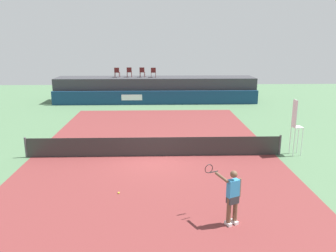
{
  "coord_description": "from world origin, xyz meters",
  "views": [
    {
      "loc": [
        0.2,
        -15.73,
        5.56
      ],
      "look_at": [
        0.73,
        2.0,
        1.0
      ],
      "focal_mm": 36.18,
      "sensor_mm": 36.0,
      "label": 1
    }
  ],
  "objects_px": {
    "net_post_far": "(280,145)",
    "tennis_player": "(232,195)",
    "spectator_chair_right": "(153,72)",
    "spectator_chair_far_left": "(117,72)",
    "spectator_chair_center": "(142,72)",
    "umpire_chair": "(296,124)",
    "tennis_ball": "(119,193)",
    "spectator_chair_left": "(129,72)",
    "net_post_near": "(26,147)"
  },
  "relations": [
    {
      "from": "umpire_chair",
      "to": "tennis_player",
      "type": "distance_m",
      "value": 7.79
    },
    {
      "from": "spectator_chair_far_left",
      "to": "spectator_chair_right",
      "type": "bearing_deg",
      "value": -2.2
    },
    {
      "from": "spectator_chair_right",
      "to": "tennis_ball",
      "type": "bearing_deg",
      "value": -93.23
    },
    {
      "from": "spectator_chair_left",
      "to": "spectator_chair_right",
      "type": "height_order",
      "value": "same"
    },
    {
      "from": "spectator_chair_left",
      "to": "umpire_chair",
      "type": "bearing_deg",
      "value": -58.97
    },
    {
      "from": "tennis_ball",
      "to": "net_post_far",
      "type": "bearing_deg",
      "value": 29.09
    },
    {
      "from": "spectator_chair_left",
      "to": "tennis_player",
      "type": "xyz_separation_m",
      "value": [
        4.82,
        -21.77,
        -1.73
      ]
    },
    {
      "from": "tennis_player",
      "to": "tennis_ball",
      "type": "bearing_deg",
      "value": 149.25
    },
    {
      "from": "spectator_chair_left",
      "to": "spectator_chair_center",
      "type": "relative_size",
      "value": 1.0
    },
    {
      "from": "spectator_chair_left",
      "to": "net_post_far",
      "type": "bearing_deg",
      "value": -60.83
    },
    {
      "from": "spectator_chair_far_left",
      "to": "tennis_player",
      "type": "relative_size",
      "value": 0.5
    },
    {
      "from": "spectator_chair_far_left",
      "to": "spectator_chair_center",
      "type": "bearing_deg",
      "value": 3.39
    },
    {
      "from": "net_post_far",
      "to": "tennis_ball",
      "type": "bearing_deg",
      "value": -150.91
    },
    {
      "from": "spectator_chair_right",
      "to": "tennis_ball",
      "type": "height_order",
      "value": "spectator_chair_right"
    },
    {
      "from": "spectator_chair_center",
      "to": "spectator_chair_right",
      "type": "bearing_deg",
      "value": -14.37
    },
    {
      "from": "spectator_chair_far_left",
      "to": "tennis_ball",
      "type": "bearing_deg",
      "value": -83.52
    },
    {
      "from": "spectator_chair_right",
      "to": "tennis_player",
      "type": "distance_m",
      "value": 21.66
    },
    {
      "from": "umpire_chair",
      "to": "net_post_far",
      "type": "xyz_separation_m",
      "value": [
        -0.67,
        0.01,
        -1.09
      ]
    },
    {
      "from": "spectator_chair_far_left",
      "to": "spectator_chair_left",
      "type": "distance_m",
      "value": 1.11
    },
    {
      "from": "spectator_chair_left",
      "to": "net_post_far",
      "type": "distance_m",
      "value": 17.77
    },
    {
      "from": "spectator_chair_right",
      "to": "net_post_far",
      "type": "height_order",
      "value": "spectator_chair_right"
    },
    {
      "from": "net_post_near",
      "to": "tennis_ball",
      "type": "xyz_separation_m",
      "value": [
        4.92,
        -4.16,
        -0.46
      ]
    },
    {
      "from": "spectator_chair_right",
      "to": "spectator_chair_center",
      "type": "bearing_deg",
      "value": 165.63
    },
    {
      "from": "tennis_player",
      "to": "spectator_chair_right",
      "type": "bearing_deg",
      "value": 96.99
    },
    {
      "from": "spectator_chair_far_left",
      "to": "net_post_near",
      "type": "bearing_deg",
      "value": -100.15
    },
    {
      "from": "umpire_chair",
      "to": "tennis_ball",
      "type": "distance_m",
      "value": 9.28
    },
    {
      "from": "spectator_chair_left",
      "to": "spectator_chair_center",
      "type": "height_order",
      "value": "same"
    },
    {
      "from": "tennis_player",
      "to": "tennis_ball",
      "type": "height_order",
      "value": "tennis_player"
    },
    {
      "from": "spectator_chair_right",
      "to": "spectator_chair_far_left",
      "type": "bearing_deg",
      "value": 177.8
    },
    {
      "from": "spectator_chair_left",
      "to": "tennis_player",
      "type": "bearing_deg",
      "value": -77.5
    },
    {
      "from": "umpire_chair",
      "to": "net_post_far",
      "type": "bearing_deg",
      "value": 179.13
    },
    {
      "from": "tennis_player",
      "to": "tennis_ball",
      "type": "xyz_separation_m",
      "value": [
        -3.71,
        2.21,
        -0.92
      ]
    },
    {
      "from": "net_post_near",
      "to": "spectator_chair_right",
      "type": "bearing_deg",
      "value": 68.27
    },
    {
      "from": "spectator_chair_center",
      "to": "net_post_near",
      "type": "height_order",
      "value": "spectator_chair_center"
    },
    {
      "from": "net_post_far",
      "to": "tennis_player",
      "type": "bearing_deg",
      "value": -120.62
    },
    {
      "from": "spectator_chair_center",
      "to": "tennis_player",
      "type": "height_order",
      "value": "spectator_chair_center"
    },
    {
      "from": "spectator_chair_far_left",
      "to": "spectator_chair_right",
      "type": "distance_m",
      "value": 3.29
    },
    {
      "from": "net_post_far",
      "to": "umpire_chair",
      "type": "bearing_deg",
      "value": -0.87
    },
    {
      "from": "spectator_chair_right",
      "to": "net_post_near",
      "type": "height_order",
      "value": "spectator_chair_right"
    },
    {
      "from": "spectator_chair_center",
      "to": "net_post_near",
      "type": "bearing_deg",
      "value": -108.03
    },
    {
      "from": "spectator_chair_center",
      "to": "umpire_chair",
      "type": "distance_m",
      "value": 17.36
    },
    {
      "from": "tennis_player",
      "to": "umpire_chair",
      "type": "bearing_deg",
      "value": 55.06
    },
    {
      "from": "spectator_chair_left",
      "to": "tennis_ball",
      "type": "distance_m",
      "value": 19.77
    },
    {
      "from": "spectator_chair_far_left",
      "to": "umpire_chair",
      "type": "height_order",
      "value": "spectator_chair_far_left"
    },
    {
      "from": "spectator_chair_center",
      "to": "spectator_chair_right",
      "type": "distance_m",
      "value": 1.05
    },
    {
      "from": "spectator_chair_center",
      "to": "umpire_chair",
      "type": "xyz_separation_m",
      "value": [
        8.09,
        -15.33,
        -1.11
      ]
    },
    {
      "from": "net_post_far",
      "to": "spectator_chair_center",
      "type": "bearing_deg",
      "value": 115.84
    },
    {
      "from": "net_post_far",
      "to": "tennis_player",
      "type": "xyz_separation_m",
      "value": [
        -3.77,
        -6.37,
        0.46
      ]
    },
    {
      "from": "umpire_chair",
      "to": "tennis_player",
      "type": "xyz_separation_m",
      "value": [
        -4.45,
        -6.36,
        -0.63
      ]
    },
    {
      "from": "spectator_chair_center",
      "to": "umpire_chair",
      "type": "bearing_deg",
      "value": -62.17
    }
  ]
}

